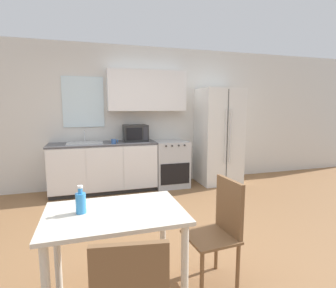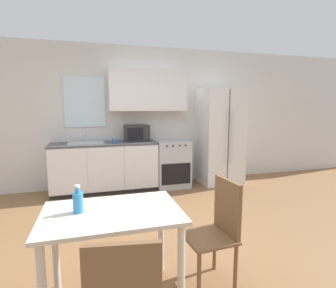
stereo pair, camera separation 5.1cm
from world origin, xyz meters
name	(u,v)px [view 1 (the left image)]	position (x,y,z in m)	size (l,w,h in m)	color
ground_plane	(153,242)	(0.00, 0.00, 0.00)	(12.00, 12.00, 0.00)	olive
wall_back	(126,113)	(0.06, 2.36, 1.43)	(12.00, 0.38, 2.70)	silver
kitchen_counter	(104,167)	(-0.41, 2.06, 0.46)	(1.90, 0.62, 0.90)	#333333
oven_range	(170,163)	(0.86, 2.05, 0.45)	(0.64, 0.64, 0.89)	#B7BABC
refrigerator	(219,136)	(1.87, 2.01, 0.95)	(0.81, 0.74, 1.91)	silver
kitchen_sink	(85,143)	(-0.73, 2.06, 0.92)	(0.62, 0.45, 0.22)	#B7BABC
microwave	(135,133)	(0.19, 2.15, 1.06)	(0.44, 0.36, 0.31)	#282828
coffee_mug	(114,141)	(-0.23, 1.88, 0.95)	(0.12, 0.09, 0.08)	#335999
dining_table	(115,227)	(-0.49, -0.83, 0.63)	(1.04, 0.70, 0.76)	beige
dining_chair_side	(220,224)	(0.41, -0.83, 0.54)	(0.43, 0.43, 0.93)	brown
drink_bottle	(81,202)	(-0.73, -0.79, 0.85)	(0.08, 0.08, 0.21)	#338CD8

